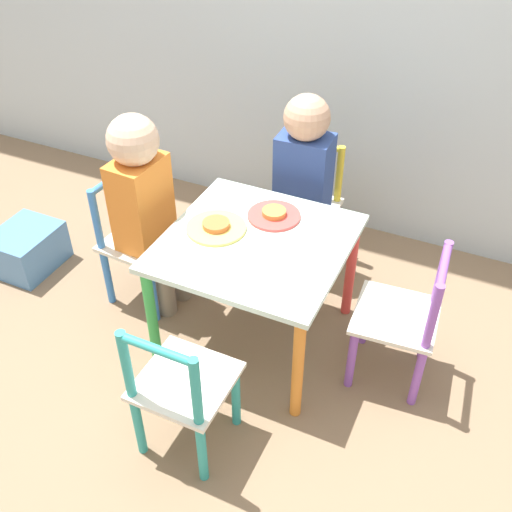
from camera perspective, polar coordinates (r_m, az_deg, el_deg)
name	(u,v)px	position (r m, az deg, el deg)	size (l,w,h in m)	color
ground_plane	(256,335)	(2.22, 0.00, -7.51)	(6.00, 6.00, 0.00)	#7F664C
kids_table	(256,255)	(1.97, 0.00, 0.07)	(0.58, 0.58, 0.44)	silver
chair_blue	(138,242)	(2.28, -11.15, 1.32)	(0.28, 0.28, 0.51)	silver
chair_yellow	(305,209)	(2.42, 4.70, 4.50)	(0.27, 0.27, 0.51)	silver
chair_purple	(403,320)	(1.98, 13.81, -5.97)	(0.28, 0.28, 0.51)	silver
chair_teal	(181,390)	(1.75, -7.16, -12.52)	(0.26, 0.26, 0.51)	silver
child_left	(144,197)	(2.12, -10.61, 5.57)	(0.23, 0.21, 0.77)	#7A6B5B
child_back	(303,172)	(2.27, 4.46, 8.01)	(0.20, 0.22, 0.75)	#7A6B5B
plate_left	(216,227)	(1.98, -3.81, 2.78)	(0.20, 0.20, 0.03)	#EADB66
plate_back	(274,215)	(2.03, 1.72, 3.95)	(0.18, 0.18, 0.03)	#E54C47
storage_bin	(27,249)	(2.64, -20.96, 0.66)	(0.23, 0.27, 0.17)	#4C7FB7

